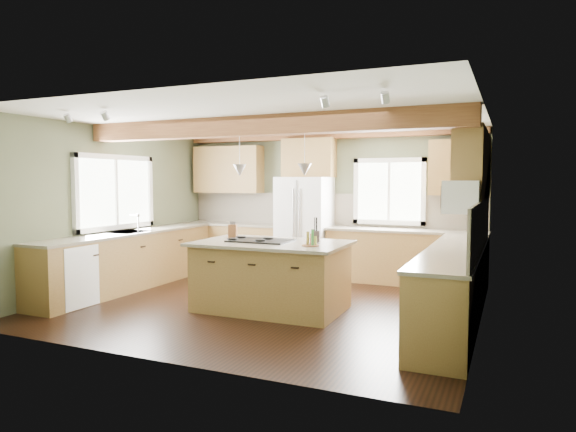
% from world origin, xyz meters
% --- Properties ---
extents(floor, '(5.60, 5.60, 0.00)m').
position_xyz_m(floor, '(0.00, 0.00, 0.00)').
color(floor, black).
rests_on(floor, ground).
extents(ceiling, '(5.60, 5.60, 0.00)m').
position_xyz_m(ceiling, '(0.00, 0.00, 2.60)').
color(ceiling, silver).
rests_on(ceiling, wall_back).
extents(wall_back, '(5.60, 0.00, 5.60)m').
position_xyz_m(wall_back, '(0.00, 2.50, 1.30)').
color(wall_back, '#4F553C').
rests_on(wall_back, ground).
extents(wall_left, '(0.00, 5.00, 5.00)m').
position_xyz_m(wall_left, '(-2.80, 0.00, 1.30)').
color(wall_left, '#4F553C').
rests_on(wall_left, ground).
extents(wall_right, '(0.00, 5.00, 5.00)m').
position_xyz_m(wall_right, '(2.80, 0.00, 1.30)').
color(wall_right, '#4F553C').
rests_on(wall_right, ground).
extents(ceiling_beam, '(5.55, 0.26, 0.26)m').
position_xyz_m(ceiling_beam, '(0.00, -0.26, 2.47)').
color(ceiling_beam, '#562B18').
rests_on(ceiling_beam, ceiling).
extents(soffit_trim, '(5.55, 0.20, 0.10)m').
position_xyz_m(soffit_trim, '(0.00, 2.40, 2.54)').
color(soffit_trim, '#562B18').
rests_on(soffit_trim, ceiling).
extents(backsplash_back, '(5.58, 0.03, 0.58)m').
position_xyz_m(backsplash_back, '(0.00, 2.48, 1.21)').
color(backsplash_back, brown).
rests_on(backsplash_back, wall_back).
extents(backsplash_right, '(0.03, 3.70, 0.58)m').
position_xyz_m(backsplash_right, '(2.78, 0.05, 1.21)').
color(backsplash_right, brown).
rests_on(backsplash_right, wall_right).
extents(base_cab_back_left, '(2.02, 0.60, 0.88)m').
position_xyz_m(base_cab_back_left, '(-1.79, 2.20, 0.44)').
color(base_cab_back_left, brown).
rests_on(base_cab_back_left, floor).
extents(counter_back_left, '(2.06, 0.64, 0.04)m').
position_xyz_m(counter_back_left, '(-1.79, 2.20, 0.90)').
color(counter_back_left, brown).
rests_on(counter_back_left, base_cab_back_left).
extents(base_cab_back_right, '(2.62, 0.60, 0.88)m').
position_xyz_m(base_cab_back_right, '(1.49, 2.20, 0.44)').
color(base_cab_back_right, brown).
rests_on(base_cab_back_right, floor).
extents(counter_back_right, '(2.66, 0.64, 0.04)m').
position_xyz_m(counter_back_right, '(1.49, 2.20, 0.90)').
color(counter_back_right, brown).
rests_on(counter_back_right, base_cab_back_right).
extents(base_cab_left, '(0.60, 3.70, 0.88)m').
position_xyz_m(base_cab_left, '(-2.50, 0.05, 0.44)').
color(base_cab_left, brown).
rests_on(base_cab_left, floor).
extents(counter_left, '(0.64, 3.74, 0.04)m').
position_xyz_m(counter_left, '(-2.50, 0.05, 0.90)').
color(counter_left, brown).
rests_on(counter_left, base_cab_left).
extents(base_cab_right, '(0.60, 3.70, 0.88)m').
position_xyz_m(base_cab_right, '(2.50, 0.05, 0.44)').
color(base_cab_right, brown).
rests_on(base_cab_right, floor).
extents(counter_right, '(0.64, 3.74, 0.04)m').
position_xyz_m(counter_right, '(2.50, 0.05, 0.90)').
color(counter_right, brown).
rests_on(counter_right, base_cab_right).
extents(upper_cab_back_left, '(1.40, 0.35, 0.90)m').
position_xyz_m(upper_cab_back_left, '(-1.99, 2.33, 1.95)').
color(upper_cab_back_left, brown).
rests_on(upper_cab_back_left, wall_back).
extents(upper_cab_over_fridge, '(0.96, 0.35, 0.70)m').
position_xyz_m(upper_cab_over_fridge, '(-0.30, 2.33, 2.15)').
color(upper_cab_over_fridge, brown).
rests_on(upper_cab_over_fridge, wall_back).
extents(upper_cab_right, '(0.35, 2.20, 0.90)m').
position_xyz_m(upper_cab_right, '(2.62, 0.90, 1.95)').
color(upper_cab_right, brown).
rests_on(upper_cab_right, wall_right).
extents(upper_cab_back_corner, '(0.90, 0.35, 0.90)m').
position_xyz_m(upper_cab_back_corner, '(2.30, 2.33, 1.95)').
color(upper_cab_back_corner, brown).
rests_on(upper_cab_back_corner, wall_back).
extents(window_left, '(0.04, 1.60, 1.05)m').
position_xyz_m(window_left, '(-2.78, 0.05, 1.55)').
color(window_left, white).
rests_on(window_left, wall_left).
extents(window_back, '(1.10, 0.04, 1.00)m').
position_xyz_m(window_back, '(1.15, 2.48, 1.55)').
color(window_back, white).
rests_on(window_back, wall_back).
extents(sink, '(0.50, 0.65, 0.03)m').
position_xyz_m(sink, '(-2.50, 0.05, 0.91)').
color(sink, '#262628').
rests_on(sink, counter_left).
extents(faucet, '(0.02, 0.02, 0.28)m').
position_xyz_m(faucet, '(-2.32, 0.05, 1.05)').
color(faucet, '#B2B2B7').
rests_on(faucet, sink).
extents(dishwasher, '(0.60, 0.60, 0.84)m').
position_xyz_m(dishwasher, '(-2.49, -1.25, 0.43)').
color(dishwasher, white).
rests_on(dishwasher, floor).
extents(oven, '(0.60, 0.72, 0.84)m').
position_xyz_m(oven, '(2.49, -1.25, 0.43)').
color(oven, white).
rests_on(oven, floor).
extents(microwave, '(0.40, 0.70, 0.38)m').
position_xyz_m(microwave, '(2.58, -0.05, 1.55)').
color(microwave, white).
rests_on(microwave, wall_right).
extents(pendant_left, '(0.18, 0.18, 0.16)m').
position_xyz_m(pendant_left, '(-0.30, -0.27, 1.88)').
color(pendant_left, '#B2B2B7').
rests_on(pendant_left, ceiling).
extents(pendant_right, '(0.18, 0.18, 0.16)m').
position_xyz_m(pendant_right, '(0.65, -0.26, 1.88)').
color(pendant_right, '#B2B2B7').
rests_on(pendant_right, ceiling).
extents(refrigerator, '(0.90, 0.74, 1.80)m').
position_xyz_m(refrigerator, '(-0.30, 2.12, 0.90)').
color(refrigerator, white).
rests_on(refrigerator, floor).
extents(island, '(1.91, 1.18, 0.88)m').
position_xyz_m(island, '(0.17, -0.26, 0.44)').
color(island, brown).
rests_on(island, floor).
extents(island_top, '(2.04, 1.31, 0.04)m').
position_xyz_m(island_top, '(0.17, -0.26, 0.90)').
color(island_top, brown).
rests_on(island_top, island).
extents(cooktop, '(0.83, 0.56, 0.02)m').
position_xyz_m(cooktop, '(0.02, -0.26, 0.93)').
color(cooktop, black).
rests_on(cooktop, island_top).
extents(knife_block, '(0.14, 0.12, 0.19)m').
position_xyz_m(knife_block, '(-0.52, -0.08, 1.02)').
color(knife_block, brown).
rests_on(knife_block, island_top).
extents(utensil_crock, '(0.13, 0.13, 0.15)m').
position_xyz_m(utensil_crock, '(0.73, -0.05, 1.00)').
color(utensil_crock, '#382F2C').
rests_on(utensil_crock, island_top).
extents(bottle_tray, '(0.25, 0.25, 0.20)m').
position_xyz_m(bottle_tray, '(0.81, -0.45, 1.02)').
color(bottle_tray, brown).
rests_on(bottle_tray, island_top).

